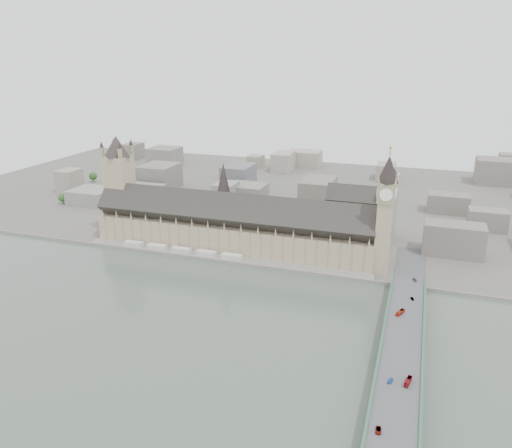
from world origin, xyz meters
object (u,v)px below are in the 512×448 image
(westminster_bridge, at_px, (404,328))
(car_grey, at_px, (378,430))
(car_approach, at_px, (415,280))
(westminster_abbey, at_px, (362,212))
(victoria_tower, at_px, (120,181))
(red_bus_north, at_px, (400,312))
(car_blue, at_px, (390,381))
(car_silver, at_px, (412,299))
(elizabeth_tower, at_px, (385,207))
(red_bus_south, at_px, (408,381))
(palace_of_westminster, at_px, (232,226))

(westminster_bridge, bearing_deg, car_grey, -93.37)
(car_approach, bearing_deg, westminster_abbey, 99.55)
(victoria_tower, relative_size, westminster_bridge, 0.31)
(red_bus_north, distance_m, car_grey, 116.60)
(red_bus_north, relative_size, car_approach, 1.68)
(red_bus_north, height_order, car_blue, red_bus_north)
(victoria_tower, distance_m, car_grey, 358.04)
(westminster_bridge, distance_m, car_silver, 33.57)
(car_grey, bearing_deg, car_approach, 84.14)
(elizabeth_tower, xyz_separation_m, red_bus_north, (20.59, -87.18, -46.53))
(westminster_bridge, xyz_separation_m, red_bus_north, (-3.41, 8.32, 6.43))
(westminster_abbey, relative_size, car_approach, 12.13)
(red_bus_south, height_order, car_blue, red_bus_south)
(westminster_bridge, bearing_deg, elizabeth_tower, 104.11)
(victoria_tower, distance_m, car_approach, 295.38)
(victoria_tower, relative_size, westminster_abbey, 1.47)
(westminster_abbey, xyz_separation_m, car_silver, (54.58, -149.62, -14.16))
(palace_of_westminster, bearing_deg, elizabeth_tower, -4.85)
(red_bus_south, bearing_deg, victoria_tower, 159.84)
(westminster_abbey, bearing_deg, victoria_tower, -163.50)
(car_blue, bearing_deg, red_bus_north, 104.13)
(westminster_bridge, bearing_deg, red_bus_south, -85.84)
(elizabeth_tower, xyz_separation_m, red_bus_south, (28.88, -162.63, -46.53))
(car_grey, bearing_deg, car_silver, 83.60)
(red_bus_north, height_order, car_silver, red_bus_north)
(car_blue, distance_m, car_silver, 102.01)
(elizabeth_tower, bearing_deg, red_bus_south, -79.93)
(westminster_bridge, relative_size, car_grey, 59.67)
(car_silver, bearing_deg, westminster_abbey, 90.82)
(elizabeth_tower, bearing_deg, car_silver, -66.28)
(car_approach, bearing_deg, palace_of_westminster, 150.26)
(car_blue, bearing_deg, westminster_abbey, 115.22)
(westminster_abbey, distance_m, red_bus_north, 181.09)
(red_bus_north, relative_size, car_blue, 1.96)
(victoria_tower, xyz_separation_m, car_approach, (288.18, -47.44, -44.14))
(westminster_bridge, distance_m, red_bus_north, 11.06)
(westminster_bridge, bearing_deg, westminster_abbey, 105.64)
(car_silver, xyz_separation_m, car_grey, (-9.88, -141.12, 0.09))
(victoria_tower, height_order, westminster_bridge, victoria_tower)
(car_grey, bearing_deg, red_bus_south, 72.29)
(car_blue, relative_size, car_silver, 1.19)
(victoria_tower, bearing_deg, car_silver, -15.66)
(westminster_bridge, height_order, red_bus_south, red_bus_south)
(red_bus_south, bearing_deg, westminster_bridge, 106.01)
(victoria_tower, distance_m, car_silver, 301.86)
(victoria_tower, distance_m, westminster_abbey, 244.79)
(car_silver, bearing_deg, car_approach, 69.62)
(westminster_bridge, distance_m, car_approach, 66.45)
(elizabeth_tower, height_order, car_grey, elizabeth_tower)
(palace_of_westminster, xyz_separation_m, car_blue, (157.91, -176.04, -11.64))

